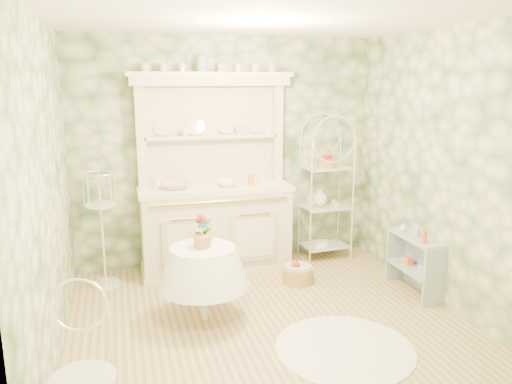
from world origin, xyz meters
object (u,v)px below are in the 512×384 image
object	(u,v)px
side_shelf	(414,266)
birdcage_stand	(102,220)
bakers_rack	(326,186)
round_table	(204,282)
floor_basket	(298,274)
kitchen_dresser	(215,175)

from	to	relation	value
side_shelf	birdcage_stand	size ratio (longest dim) A/B	0.46
bakers_rack	round_table	bearing A→B (deg)	-148.48
bakers_rack	floor_basket	world-z (taller)	bakers_rack
bakers_rack	floor_basket	size ratio (longest dim) A/B	6.15
bakers_rack	birdcage_stand	bearing A→B (deg)	179.81
kitchen_dresser	round_table	xyz separation A→B (m)	(-0.37, -1.23, -0.77)
bakers_rack	kitchen_dresser	bearing A→B (deg)	177.77
round_table	kitchen_dresser	bearing A→B (deg)	73.50
side_shelf	birdcage_stand	world-z (taller)	birdcage_stand
kitchen_dresser	floor_basket	distance (m)	1.46
kitchen_dresser	bakers_rack	xyz separation A→B (m)	(1.41, 0.06, -0.22)
bakers_rack	floor_basket	distance (m)	1.25
birdcage_stand	floor_basket	size ratio (longest dim) A/B	4.99
kitchen_dresser	floor_basket	world-z (taller)	kitchen_dresser
round_table	birdcage_stand	distance (m)	1.46
round_table	birdcage_stand	size ratio (longest dim) A/B	0.51
round_table	floor_basket	distance (m)	1.32
round_table	floor_basket	world-z (taller)	round_table
kitchen_dresser	side_shelf	size ratio (longest dim) A/B	3.34
kitchen_dresser	birdcage_stand	xyz separation A→B (m)	(-1.27, -0.15, -0.40)
side_shelf	floor_basket	world-z (taller)	side_shelf
side_shelf	round_table	distance (m)	2.25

